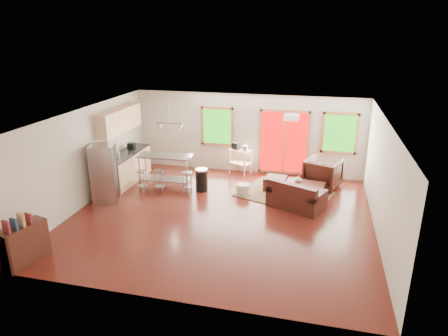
% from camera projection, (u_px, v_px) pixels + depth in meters
% --- Properties ---
extents(floor, '(7.50, 7.00, 0.02)m').
position_uv_depth(floor, '(221.00, 216.00, 10.25)').
color(floor, '#3E120D').
rests_on(floor, ground).
extents(ceiling, '(7.50, 7.00, 0.02)m').
position_uv_depth(ceiling, '(221.00, 116.00, 9.39)').
color(ceiling, silver).
rests_on(ceiling, ground).
extents(back_wall, '(7.50, 0.02, 2.60)m').
position_uv_depth(back_wall, '(247.00, 134.00, 13.04)').
color(back_wall, beige).
rests_on(back_wall, ground).
extents(left_wall, '(0.02, 7.00, 2.60)m').
position_uv_depth(left_wall, '(85.00, 157.00, 10.66)').
color(left_wall, beige).
rests_on(left_wall, ground).
extents(right_wall, '(0.02, 7.00, 2.60)m').
position_uv_depth(right_wall, '(383.00, 181.00, 8.98)').
color(right_wall, beige).
rests_on(right_wall, ground).
extents(front_wall, '(7.50, 0.02, 2.60)m').
position_uv_depth(front_wall, '(170.00, 236.00, 6.60)').
color(front_wall, beige).
rests_on(front_wall, ground).
extents(window_left, '(1.10, 0.05, 1.30)m').
position_uv_depth(window_left, '(217.00, 126.00, 13.15)').
color(window_left, '#155C0E').
rests_on(window_left, back_wall).
extents(french_doors, '(1.60, 0.05, 2.10)m').
position_uv_depth(french_doors, '(284.00, 142.00, 12.79)').
color(french_doors, '#BE0001').
rests_on(french_doors, back_wall).
extents(window_right, '(1.10, 0.05, 1.30)m').
position_uv_depth(window_right, '(340.00, 133.00, 12.28)').
color(window_right, '#155C0E').
rests_on(window_right, back_wall).
extents(rug, '(2.92, 2.58, 0.02)m').
position_uv_depth(rug, '(284.00, 194.00, 11.57)').
color(rug, '#49603E').
rests_on(rug, floor).
extents(loveseat, '(1.63, 1.33, 0.76)m').
position_uv_depth(loveseat, '(296.00, 197.00, 10.62)').
color(loveseat, black).
rests_on(loveseat, floor).
extents(coffee_table, '(1.17, 0.82, 0.43)m').
position_uv_depth(coffee_table, '(305.00, 185.00, 11.25)').
color(coffee_table, '#3E1D15').
rests_on(coffee_table, floor).
extents(armchair, '(1.21, 1.18, 0.99)m').
position_uv_depth(armchair, '(323.00, 172.00, 11.93)').
color(armchair, black).
rests_on(armchair, floor).
extents(ottoman, '(0.67, 0.67, 0.40)m').
position_uv_depth(ottoman, '(275.00, 184.00, 11.84)').
color(ottoman, black).
rests_on(ottoman, floor).
extents(pouf, '(0.43, 0.43, 0.34)m').
position_uv_depth(pouf, '(243.00, 190.00, 11.47)').
color(pouf, beige).
rests_on(pouf, floor).
extents(vase, '(0.22, 0.23, 0.34)m').
position_uv_depth(vase, '(298.00, 178.00, 11.35)').
color(vase, silver).
rests_on(vase, coffee_table).
extents(book, '(0.23, 0.08, 0.31)m').
position_uv_depth(book, '(304.00, 180.00, 11.15)').
color(book, maroon).
rests_on(book, coffee_table).
extents(cabinets, '(0.64, 2.24, 2.30)m').
position_uv_depth(cabinets, '(125.00, 153.00, 12.28)').
color(cabinets, '#DCA980').
rests_on(cabinets, floor).
extents(refrigerator, '(0.80, 0.79, 1.62)m').
position_uv_depth(refrigerator, '(105.00, 173.00, 10.92)').
color(refrigerator, '#B7BABC').
rests_on(refrigerator, floor).
extents(island, '(1.62, 0.71, 1.01)m').
position_uv_depth(island, '(165.00, 165.00, 11.91)').
color(island, '#B7BABC').
rests_on(island, floor).
extents(cup, '(0.13, 0.12, 0.11)m').
position_uv_depth(cup, '(189.00, 159.00, 11.46)').
color(cup, silver).
rests_on(cup, island).
extents(bar_stool_a, '(0.32, 0.32, 0.65)m').
position_uv_depth(bar_stool_a, '(142.00, 176.00, 11.59)').
color(bar_stool_a, '#B7BABC').
rests_on(bar_stool_a, floor).
extents(bar_stool_b, '(0.40, 0.40, 0.69)m').
position_uv_depth(bar_stool_b, '(159.00, 176.00, 11.52)').
color(bar_stool_b, '#B7BABC').
rests_on(bar_stool_b, floor).
extents(bar_stool_c, '(0.37, 0.37, 0.64)m').
position_uv_depth(bar_stool_c, '(187.00, 178.00, 11.54)').
color(bar_stool_c, '#B7BABC').
rests_on(bar_stool_c, floor).
extents(trash_can, '(0.49, 0.49, 0.67)m').
position_uv_depth(trash_can, '(202.00, 180.00, 11.74)').
color(trash_can, black).
rests_on(trash_can, floor).
extents(kitchen_cart, '(0.81, 0.69, 1.06)m').
position_uv_depth(kitchen_cart, '(240.00, 153.00, 12.95)').
color(kitchen_cart, '#DCA980').
rests_on(kitchen_cart, floor).
extents(bookshelf, '(0.59, 1.01, 1.12)m').
position_uv_depth(bookshelf, '(24.00, 244.00, 8.05)').
color(bookshelf, '#3E1D15').
rests_on(bookshelf, floor).
extents(ceiling_flush, '(0.35, 0.35, 0.12)m').
position_uv_depth(ceiling_flush, '(291.00, 117.00, 9.61)').
color(ceiling_flush, white).
rests_on(ceiling_flush, ceiling).
extents(pendant_light, '(0.80, 0.18, 0.79)m').
position_uv_depth(pendant_light, '(170.00, 126.00, 11.42)').
color(pendant_light, gray).
rests_on(pendant_light, ceiling).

